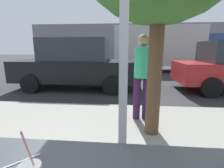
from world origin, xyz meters
name	(u,v)px	position (x,y,z in m)	size (l,w,h in m)	color
ground_plane	(126,76)	(0.00, 8.00, 0.00)	(60.00, 60.00, 0.00)	#2D2D30
sidewalk_strip	(124,137)	(0.00, 1.60, 0.06)	(16.00, 2.80, 0.13)	gray
building_facade_far	(127,42)	(0.00, 23.98, 2.46)	(28.00, 1.20, 4.93)	gray
loose_straw	(21,161)	(-0.52, -0.17, 0.93)	(0.01, 0.01, 0.19)	white
parked_car_black	(77,64)	(-1.84, 5.15, 0.92)	(4.53, 1.89, 1.85)	black
box_truck	(168,47)	(2.72, 10.42, 1.58)	(7.20, 2.44, 2.86)	beige
pedestrian	(142,72)	(0.32, 2.23, 1.06)	(0.32, 0.32, 1.63)	#3B1D45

